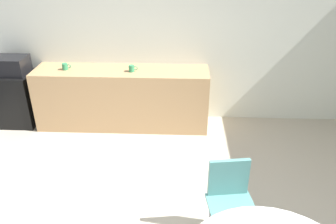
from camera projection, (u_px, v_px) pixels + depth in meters
wall_back at (170, 37)px, 5.01m from camera, size 6.00×0.10×2.60m
counter_block at (123, 98)px, 5.11m from camera, size 2.56×0.60×0.90m
mini_fridge at (18, 99)px, 5.20m from camera, size 0.54×0.54×0.81m
microwave at (10, 66)px, 4.95m from camera, size 0.48×0.38×0.26m
chair_teal at (230, 194)px, 3.09m from camera, size 0.47×0.47×0.83m
mug_white at (132, 68)px, 4.83m from camera, size 0.13×0.08×0.09m
mug_green at (65, 67)px, 4.90m from camera, size 0.13×0.08×0.09m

